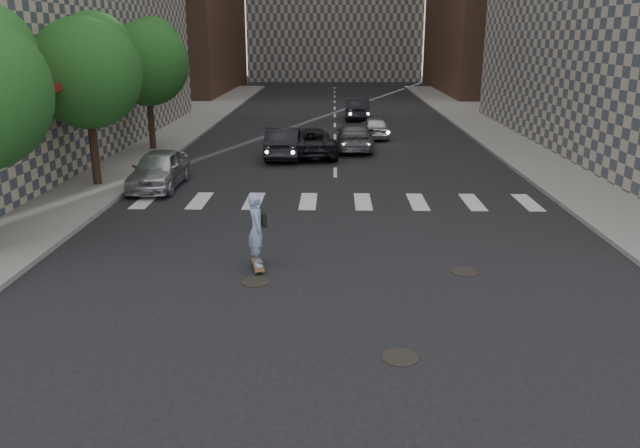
{
  "coord_description": "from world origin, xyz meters",
  "views": [
    {
      "loc": [
        -0.09,
        -13.08,
        5.88
      ],
      "look_at": [
        -0.42,
        1.91,
        1.3
      ],
      "focal_mm": 35.0,
      "sensor_mm": 36.0,
      "label": 1
    }
  ],
  "objects_px": {
    "traffic_car_b": "(355,136)",
    "traffic_car_e": "(358,109)",
    "traffic_car_d": "(375,127)",
    "tree_c": "(148,59)",
    "silver_sedan": "(159,169)",
    "traffic_car_a": "(284,142)",
    "skateboarder": "(257,230)",
    "traffic_car_c": "(310,142)",
    "tree_b": "(88,68)"
  },
  "relations": [
    {
      "from": "tree_b",
      "to": "traffic_car_e",
      "type": "xyz_separation_m",
      "value": [
        11.1,
        20.86,
        -3.9
      ]
    },
    {
      "from": "tree_c",
      "to": "skateboarder",
      "type": "relative_size",
      "value": 3.25
    },
    {
      "from": "traffic_car_e",
      "to": "silver_sedan",
      "type": "bearing_deg",
      "value": 71.5
    },
    {
      "from": "traffic_car_d",
      "to": "traffic_car_e",
      "type": "bearing_deg",
      "value": -86.76
    },
    {
      "from": "skateboarder",
      "to": "traffic_car_d",
      "type": "distance_m",
      "value": 21.95
    },
    {
      "from": "tree_b",
      "to": "tree_c",
      "type": "xyz_separation_m",
      "value": [
        0.0,
        8.0,
        0.0
      ]
    },
    {
      "from": "traffic_car_a",
      "to": "traffic_car_e",
      "type": "height_order",
      "value": "traffic_car_a"
    },
    {
      "from": "tree_c",
      "to": "silver_sedan",
      "type": "xyz_separation_m",
      "value": [
        2.45,
        -8.13,
        -3.9
      ]
    },
    {
      "from": "traffic_car_b",
      "to": "traffic_car_e",
      "type": "height_order",
      "value": "traffic_car_e"
    },
    {
      "from": "traffic_car_c",
      "to": "traffic_car_d",
      "type": "height_order",
      "value": "traffic_car_c"
    },
    {
      "from": "tree_c",
      "to": "traffic_car_e",
      "type": "bearing_deg",
      "value": 49.2
    },
    {
      "from": "traffic_car_a",
      "to": "traffic_car_c",
      "type": "height_order",
      "value": "traffic_car_a"
    },
    {
      "from": "tree_c",
      "to": "traffic_car_c",
      "type": "xyz_separation_m",
      "value": [
        8.19,
        -1.14,
        -3.95
      ]
    },
    {
      "from": "tree_c",
      "to": "silver_sedan",
      "type": "distance_m",
      "value": 9.34
    },
    {
      "from": "traffic_car_b",
      "to": "traffic_car_c",
      "type": "relative_size",
      "value": 0.97
    },
    {
      "from": "skateboarder",
      "to": "traffic_car_a",
      "type": "bearing_deg",
      "value": 79.14
    },
    {
      "from": "traffic_car_b",
      "to": "traffic_car_e",
      "type": "distance_m",
      "value": 12.32
    },
    {
      "from": "tree_c",
      "to": "traffic_car_a",
      "type": "relative_size",
      "value": 1.44
    },
    {
      "from": "skateboarder",
      "to": "traffic_car_c",
      "type": "xyz_separation_m",
      "value": [
        0.78,
        15.86,
        -0.36
      ]
    },
    {
      "from": "traffic_car_d",
      "to": "traffic_car_e",
      "type": "xyz_separation_m",
      "value": [
        -0.69,
        8.35,
        0.1
      ]
    },
    {
      "from": "traffic_car_d",
      "to": "traffic_car_a",
      "type": "bearing_deg",
      "value": 50.32
    },
    {
      "from": "skateboarder",
      "to": "traffic_car_b",
      "type": "bearing_deg",
      "value": 67.3
    },
    {
      "from": "tree_c",
      "to": "silver_sedan",
      "type": "relative_size",
      "value": 1.5
    },
    {
      "from": "tree_c",
      "to": "traffic_car_d",
      "type": "bearing_deg",
      "value": 20.94
    },
    {
      "from": "tree_c",
      "to": "skateboarder",
      "type": "xyz_separation_m",
      "value": [
        7.41,
        -16.99,
        -3.58
      ]
    },
    {
      "from": "traffic_car_c",
      "to": "silver_sedan",
      "type": "bearing_deg",
      "value": 42.88
    },
    {
      "from": "silver_sedan",
      "to": "traffic_car_c",
      "type": "bearing_deg",
      "value": 50.91
    },
    {
      "from": "traffic_car_c",
      "to": "traffic_car_d",
      "type": "xyz_separation_m",
      "value": [
        3.6,
        5.65,
        -0.06
      ]
    },
    {
      "from": "tree_b",
      "to": "skateboarder",
      "type": "bearing_deg",
      "value": -50.51
    },
    {
      "from": "traffic_car_c",
      "to": "traffic_car_e",
      "type": "relative_size",
      "value": 1.12
    },
    {
      "from": "silver_sedan",
      "to": "traffic_car_b",
      "type": "distance_m",
      "value": 11.83
    },
    {
      "from": "traffic_car_a",
      "to": "traffic_car_d",
      "type": "distance_m",
      "value": 7.91
    },
    {
      "from": "traffic_car_b",
      "to": "traffic_car_d",
      "type": "height_order",
      "value": "traffic_car_b"
    },
    {
      "from": "traffic_car_b",
      "to": "traffic_car_d",
      "type": "distance_m",
      "value": 4.17
    },
    {
      "from": "silver_sedan",
      "to": "traffic_car_c",
      "type": "height_order",
      "value": "silver_sedan"
    },
    {
      "from": "traffic_car_a",
      "to": "traffic_car_d",
      "type": "xyz_separation_m",
      "value": [
        4.89,
        6.22,
        -0.11
      ]
    },
    {
      "from": "skateboarder",
      "to": "traffic_car_e",
      "type": "height_order",
      "value": "skateboarder"
    },
    {
      "from": "silver_sedan",
      "to": "traffic_car_b",
      "type": "relative_size",
      "value": 0.9
    },
    {
      "from": "skateboarder",
      "to": "traffic_car_b",
      "type": "xyz_separation_m",
      "value": [
        3.07,
        17.55,
        -0.36
      ]
    },
    {
      "from": "tree_b",
      "to": "traffic_car_d",
      "type": "relative_size",
      "value": 1.75
    },
    {
      "from": "tree_c",
      "to": "traffic_car_e",
      "type": "height_order",
      "value": "tree_c"
    },
    {
      "from": "traffic_car_b",
      "to": "traffic_car_c",
      "type": "xyz_separation_m",
      "value": [
        -2.29,
        -1.69,
        -0.01
      ]
    },
    {
      "from": "tree_b",
      "to": "traffic_car_b",
      "type": "distance_m",
      "value": 14.09
    },
    {
      "from": "tree_b",
      "to": "traffic_car_b",
      "type": "xyz_separation_m",
      "value": [
        10.48,
        8.56,
        -3.94
      ]
    },
    {
      "from": "skateboarder",
      "to": "traffic_car_c",
      "type": "relative_size",
      "value": 0.4
    },
    {
      "from": "silver_sedan",
      "to": "traffic_car_a",
      "type": "bearing_deg",
      "value": 55.6
    },
    {
      "from": "traffic_car_c",
      "to": "traffic_car_e",
      "type": "xyz_separation_m",
      "value": [
        2.91,
        14.0,
        0.04
      ]
    },
    {
      "from": "traffic_car_a",
      "to": "traffic_car_b",
      "type": "distance_m",
      "value": 4.24
    },
    {
      "from": "tree_b",
      "to": "traffic_car_d",
      "type": "height_order",
      "value": "tree_b"
    },
    {
      "from": "tree_c",
      "to": "traffic_car_b",
      "type": "distance_m",
      "value": 11.21
    }
  ]
}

